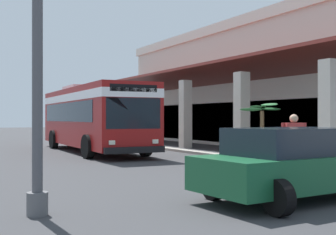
{
  "coord_description": "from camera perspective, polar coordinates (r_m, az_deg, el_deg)",
  "views": [
    {
      "loc": [
        20.54,
        -8.55,
        1.67
      ],
      "look_at": [
        1.58,
        1.78,
        1.69
      ],
      "focal_mm": 47.47,
      "sensor_mm": 36.0,
      "label": 1
    }
  ],
  "objects": [
    {
      "name": "curb_strip",
      "position": [
        24.06,
        -1.17,
        -3.9
      ],
      "size": [
        30.27,
        0.5,
        0.12
      ],
      "primitive_type": "cube",
      "color": "#9E998E",
      "rests_on": "ground"
    },
    {
      "name": "plaza_building",
      "position": [
        29.77,
        15.54,
        3.93
      ],
      "size": [
        25.52,
        13.56,
        7.47
      ],
      "color": "beige",
      "rests_on": "ground"
    },
    {
      "name": "ground",
      "position": [
        26.43,
        10.27,
        -3.68
      ],
      "size": [
        120.0,
        120.0,
        0.0
      ],
      "primitive_type": "plane",
      "color": "#38383A"
    },
    {
      "name": "transit_bus",
      "position": [
        22.3,
        -9.68,
        0.41
      ],
      "size": [
        11.31,
        3.14,
        3.34
      ],
      "color": "maroon",
      "rests_on": "ground"
    },
    {
      "name": "pedestrian",
      "position": [
        13.02,
        15.86,
        -2.97
      ],
      "size": [
        0.39,
        0.64,
        1.77
      ],
      "color": "#38383D",
      "rests_on": "ground"
    },
    {
      "name": "parked_sedan_green",
      "position": [
        9.43,
        16.24,
        -5.65
      ],
      "size": [
        2.59,
        4.48,
        1.47
      ],
      "color": "#195933",
      "rests_on": "ground"
    },
    {
      "name": "potted_palm",
      "position": [
        18.47,
        11.99,
        -3.34
      ],
      "size": [
        1.78,
        1.82,
        2.29
      ],
      "color": "#4C4742",
      "rests_on": "ground"
    }
  ]
}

